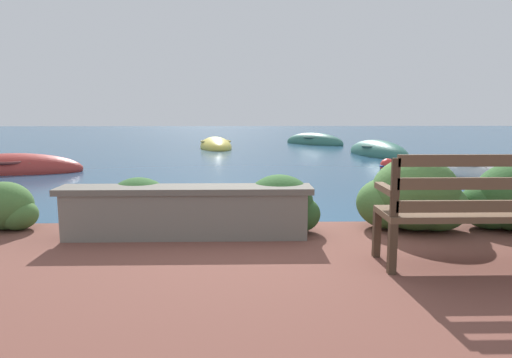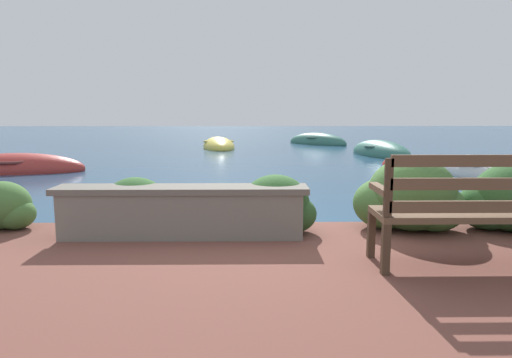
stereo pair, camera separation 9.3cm
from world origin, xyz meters
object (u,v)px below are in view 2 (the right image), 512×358
(mooring_buoy, at_px, (389,166))
(park_bench, at_px, (479,208))
(rowboat_far, at_px, (380,154))
(rowboat_outer, at_px, (219,147))
(rowboat_distant, at_px, (317,143))
(rowboat_mid, at_px, (15,169))
(rowboat_nearest, at_px, (483,173))

(mooring_buoy, bearing_deg, park_bench, -102.33)
(rowboat_far, height_order, rowboat_outer, rowboat_far)
(mooring_buoy, bearing_deg, rowboat_distant, 93.99)
(park_bench, bearing_deg, rowboat_mid, 133.24)
(park_bench, distance_m, rowboat_outer, 14.92)
(park_bench, bearing_deg, rowboat_distant, 84.19)
(rowboat_mid, bearing_deg, rowboat_nearest, -12.71)
(rowboat_distant, distance_m, mooring_buoy, 8.64)
(rowboat_nearest, height_order, mooring_buoy, rowboat_nearest)
(rowboat_far, xyz_separation_m, rowboat_distant, (-1.32, 5.26, -0.00))
(rowboat_mid, distance_m, rowboat_outer, 8.37)
(park_bench, xyz_separation_m, rowboat_mid, (-7.50, 7.48, -0.64))
(rowboat_nearest, xyz_separation_m, rowboat_outer, (-6.51, 7.97, -0.00))
(rowboat_mid, bearing_deg, rowboat_far, 13.42)
(park_bench, height_order, rowboat_mid, park_bench)
(rowboat_mid, relative_size, rowboat_outer, 1.05)
(rowboat_mid, height_order, rowboat_outer, rowboat_mid)
(rowboat_far, bearing_deg, rowboat_outer, 44.65)
(rowboat_mid, relative_size, mooring_buoy, 8.00)
(rowboat_nearest, height_order, rowboat_distant, rowboat_distant)
(park_bench, distance_m, mooring_buoy, 8.29)
(rowboat_nearest, distance_m, mooring_buoy, 2.22)
(rowboat_distant, bearing_deg, mooring_buoy, -39.45)
(rowboat_nearest, distance_m, rowboat_mid, 10.97)
(rowboat_distant, bearing_deg, rowboat_far, -29.39)
(park_bench, relative_size, rowboat_distant, 0.56)
(rowboat_far, xyz_separation_m, mooring_buoy, (-0.72, -3.36, -0.01))
(park_bench, xyz_separation_m, rowboat_distant, (1.16, 16.70, -0.63))
(rowboat_distant, bearing_deg, rowboat_outer, -106.99)
(rowboat_far, bearing_deg, rowboat_distant, -1.69)
(park_bench, height_order, rowboat_distant, park_bench)
(rowboat_nearest, xyz_separation_m, mooring_buoy, (-1.67, 1.46, -0.00))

